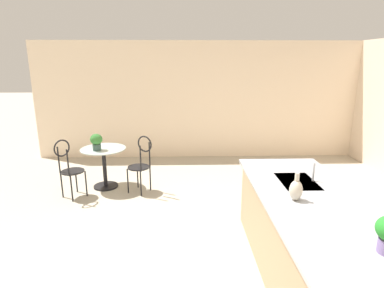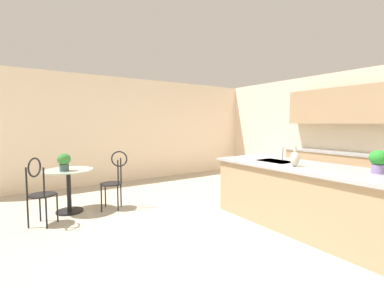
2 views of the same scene
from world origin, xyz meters
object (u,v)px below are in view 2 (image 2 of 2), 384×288
(bistro_table, at_px, (69,186))
(chair_by_island, at_px, (114,177))
(potted_plant_on_table, at_px, (64,161))
(chair_near_window, at_px, (40,188))
(potted_plant_counter_far, at_px, (378,160))
(vase_on_counter, at_px, (295,159))

(bistro_table, distance_m, chair_by_island, 0.76)
(potted_plant_on_table, bearing_deg, chair_by_island, 79.15)
(chair_near_window, relative_size, potted_plant_counter_far, 3.65)
(potted_plant_on_table, bearing_deg, bistro_table, 147.08)
(chair_by_island, distance_m, vase_on_counter, 3.01)
(potted_plant_counter_far, bearing_deg, potted_plant_on_table, -138.54)
(chair_near_window, bearing_deg, potted_plant_counter_far, 48.02)
(bistro_table, relative_size, vase_on_counter, 2.78)
(bistro_table, height_order, chair_near_window, chair_near_window)
(bistro_table, distance_m, potted_plant_counter_far, 4.60)
(chair_by_island, relative_size, vase_on_counter, 3.62)
(bistro_table, relative_size, chair_near_window, 0.77)
(bistro_table, bearing_deg, potted_plant_on_table, -32.92)
(potted_plant_counter_far, xyz_separation_m, vase_on_counter, (-0.90, -0.36, -0.05))
(potted_plant_counter_far, bearing_deg, chair_by_island, -145.67)
(chair_near_window, distance_m, potted_plant_on_table, 0.62)
(chair_by_island, relative_size, potted_plant_counter_far, 3.65)
(potted_plant_on_table, bearing_deg, vase_on_counter, 46.65)
(potted_plant_counter_far, relative_size, vase_on_counter, 0.99)
(chair_near_window, distance_m, chair_by_island, 1.18)
(vase_on_counter, bearing_deg, chair_near_window, -125.31)
(chair_by_island, bearing_deg, chair_near_window, -80.47)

